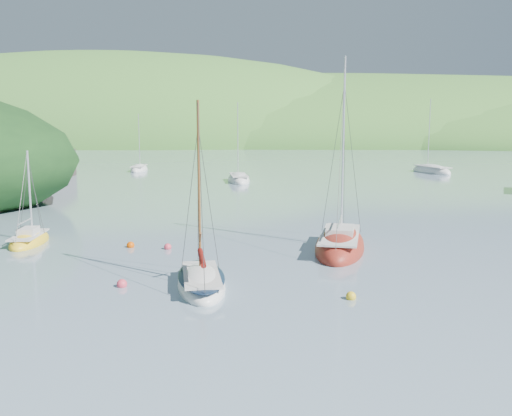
# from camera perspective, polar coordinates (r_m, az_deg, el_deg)

# --- Properties ---
(ground) EXTENTS (700.00, 700.00, 0.00)m
(ground) POSITION_cam_1_polar(r_m,az_deg,el_deg) (24.52, -0.67, -8.88)
(ground) COLOR slate
(ground) RESTS_ON ground
(shoreline_hills) EXTENTS (690.00, 135.00, 56.00)m
(shoreline_hills) POSITION_cam_1_polar(r_m,az_deg,el_deg) (196.18, -0.09, 6.75)
(shoreline_hills) COLOR #376F2A
(shoreline_hills) RESTS_ON ground
(daysailer_white) EXTENTS (3.26, 6.11, 8.92)m
(daysailer_white) POSITION_cam_1_polar(r_m,az_deg,el_deg) (25.96, -5.49, -7.42)
(daysailer_white) COLOR white
(daysailer_white) RESTS_ON ground
(sloop_red) EXTENTS (3.93, 8.40, 11.95)m
(sloop_red) POSITION_cam_1_polar(r_m,az_deg,el_deg) (33.24, 8.39, -3.81)
(sloop_red) COLOR #9A311C
(sloop_red) RESTS_ON ground
(sailboat_yellow) EXTENTS (2.27, 4.78, 6.14)m
(sailboat_yellow) POSITION_cam_1_polar(r_m,az_deg,el_deg) (37.26, -21.72, -3.07)
(sailboat_yellow) COLOR yellow
(sailboat_yellow) RESTS_ON ground
(distant_sloop_a) EXTENTS (3.75, 7.52, 10.26)m
(distant_sloop_a) POSITION_cam_1_polar(r_m,az_deg,el_deg) (68.51, -1.75, 2.80)
(distant_sloop_a) COLOR white
(distant_sloop_a) RESTS_ON ground
(distant_sloop_b) EXTENTS (5.49, 8.25, 11.11)m
(distant_sloop_b) POSITION_cam_1_polar(r_m,az_deg,el_deg) (83.49, 17.14, 3.52)
(distant_sloop_b) COLOR white
(distant_sloop_b) RESTS_ON ground
(distant_sloop_c) EXTENTS (2.62, 6.39, 8.93)m
(distant_sloop_c) POSITION_cam_1_polar(r_m,az_deg,el_deg) (84.52, -11.61, 3.77)
(distant_sloop_c) COLOR white
(distant_sloop_c) RESTS_ON ground
(mooring_buoys) EXTENTS (22.86, 9.53, 0.47)m
(mooring_buoys) POSITION_cam_1_polar(r_m,az_deg,el_deg) (29.57, -0.66, -5.52)
(mooring_buoys) COLOR yellow
(mooring_buoys) RESTS_ON ground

